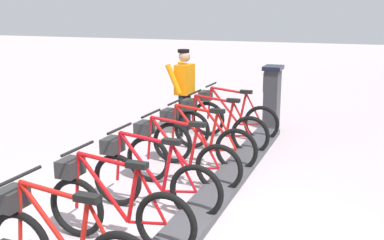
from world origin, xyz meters
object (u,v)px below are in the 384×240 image
at_px(bike_docked_2, 199,140).
at_px(bike_docked_5, 113,206).
at_px(bike_docked_0, 230,116).
at_px(worker_near_rack, 184,89).
at_px(payment_kiosk, 272,96).
at_px(bike_docked_3, 177,156).
at_px(bike_docked_1, 216,127).
at_px(bike_docked_4, 150,178).

xyz_separation_m(bike_docked_2, bike_docked_5, (0.00, 2.62, 0.00)).
distance_m(bike_docked_2, bike_docked_5, 2.62).
bearing_deg(bike_docked_0, worker_near_rack, 8.11).
height_order(bike_docked_0, worker_near_rack, worker_near_rack).
distance_m(bike_docked_0, bike_docked_5, 4.37).
bearing_deg(bike_docked_0, payment_kiosk, -118.34).
bearing_deg(bike_docked_2, bike_docked_3, 90.00).
relative_size(bike_docked_0, bike_docked_1, 1.00).
height_order(bike_docked_1, bike_docked_5, same).
distance_m(bike_docked_0, worker_near_rack, 1.01).
bearing_deg(bike_docked_1, payment_kiosk, -106.46).
relative_size(payment_kiosk, bike_docked_2, 0.74).
relative_size(bike_docked_0, bike_docked_4, 1.00).
bearing_deg(bike_docked_3, bike_docked_4, 90.00).
bearing_deg(bike_docked_4, bike_docked_1, -90.00).
height_order(bike_docked_3, bike_docked_5, same).
distance_m(payment_kiosk, bike_docked_0, 1.23).
relative_size(bike_docked_1, bike_docked_3, 1.00).
height_order(payment_kiosk, bike_docked_2, payment_kiosk).
bearing_deg(bike_docked_1, bike_docked_2, 90.00).
distance_m(bike_docked_1, bike_docked_4, 2.62).
xyz_separation_m(payment_kiosk, bike_docked_3, (0.57, 3.68, -0.24)).
xyz_separation_m(payment_kiosk, bike_docked_2, (0.57, 2.81, -0.24)).
bearing_deg(bike_docked_3, bike_docked_5, 90.00).
xyz_separation_m(bike_docked_1, bike_docked_4, (0.00, 2.62, 0.00)).
distance_m(bike_docked_4, worker_near_rack, 3.52).
bearing_deg(payment_kiosk, bike_docked_4, 82.85).
distance_m(payment_kiosk, worker_near_rack, 1.89).
distance_m(bike_docked_0, bike_docked_2, 1.75).
height_order(bike_docked_0, bike_docked_4, same).
relative_size(bike_docked_3, bike_docked_5, 1.00).
distance_m(bike_docked_2, bike_docked_4, 1.75).
xyz_separation_m(bike_docked_4, bike_docked_5, (0.00, 0.87, 0.00)).
xyz_separation_m(bike_docked_2, worker_near_rack, (0.88, -1.62, 0.48)).
height_order(bike_docked_2, worker_near_rack, worker_near_rack).
relative_size(bike_docked_2, bike_docked_5, 1.00).
xyz_separation_m(payment_kiosk, bike_docked_4, (0.57, 4.56, -0.24)).
bearing_deg(bike_docked_5, bike_docked_4, -90.00).
bearing_deg(payment_kiosk, bike_docked_5, 83.99).
bearing_deg(bike_docked_2, bike_docked_1, -90.00).
xyz_separation_m(bike_docked_3, bike_docked_4, (0.00, 0.87, 0.00)).
distance_m(payment_kiosk, bike_docked_3, 3.73).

